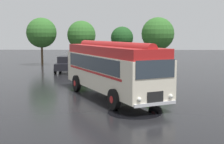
# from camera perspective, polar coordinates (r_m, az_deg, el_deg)

# --- Properties ---
(ground_plane) EXTENTS (120.00, 120.00, 0.00)m
(ground_plane) POSITION_cam_1_polar(r_m,az_deg,el_deg) (20.05, 1.13, -4.38)
(ground_plane) COLOR black
(vintage_bus) EXTENTS (6.78, 10.09, 3.49)m
(vintage_bus) POSITION_cam_1_polar(r_m,az_deg,el_deg) (19.43, -0.13, 0.91)
(vintage_bus) COLOR silver
(vintage_bus) RESTS_ON ground
(car_near_left) EXTENTS (1.99, 4.21, 1.66)m
(car_near_left) POSITION_cam_1_polar(r_m,az_deg,el_deg) (32.91, -8.39, 1.47)
(car_near_left) COLOR black
(car_near_left) RESTS_ON ground
(car_mid_left) EXTENTS (2.42, 4.41, 1.66)m
(car_mid_left) POSITION_cam_1_polar(r_m,az_deg,el_deg) (32.60, -3.29, 1.48)
(car_mid_left) COLOR #B7BABF
(car_mid_left) RESTS_ON ground
(car_mid_right) EXTENTS (2.04, 4.24, 1.66)m
(car_mid_right) POSITION_cam_1_polar(r_m,az_deg,el_deg) (32.35, 1.56, 1.44)
(car_mid_right) COLOR silver
(car_mid_right) RESTS_ON ground
(car_far_right) EXTENTS (2.15, 4.29, 1.66)m
(car_far_right) POSITION_cam_1_polar(r_m,az_deg,el_deg) (32.33, 6.81, 1.39)
(car_far_right) COLOR #B7BABF
(car_far_right) RESTS_ON ground
(tree_far_left) EXTENTS (3.78, 3.78, 6.02)m
(tree_far_left) POSITION_cam_1_polar(r_m,az_deg,el_deg) (40.59, -12.63, 7.11)
(tree_far_left) COLOR #4C3823
(tree_far_left) RESTS_ON ground
(tree_left_of_centre) EXTENTS (3.60, 3.60, 5.65)m
(tree_left_of_centre) POSITION_cam_1_polar(r_m,az_deg,el_deg) (40.00, -5.45, 6.71)
(tree_left_of_centre) COLOR #4C3823
(tree_left_of_centre) RESTS_ON ground
(tree_centre) EXTENTS (2.87, 2.87, 4.92)m
(tree_centre) POSITION_cam_1_polar(r_m,az_deg,el_deg) (40.17, 1.71, 6.23)
(tree_centre) COLOR #4C3823
(tree_centre) RESTS_ON ground
(tree_right_of_centre) EXTENTS (4.17, 4.17, 6.09)m
(tree_right_of_centre) POSITION_cam_1_polar(r_m,az_deg,el_deg) (40.55, 8.41, 7.04)
(tree_right_of_centre) COLOR #4C3823
(tree_right_of_centre) RESTS_ON ground
(puddle_patch) EXTENTS (2.75, 2.75, 0.01)m
(puddle_patch) POSITION_cam_1_polar(r_m,az_deg,el_deg) (15.90, 4.11, -7.38)
(puddle_patch) COLOR black
(puddle_patch) RESTS_ON ground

